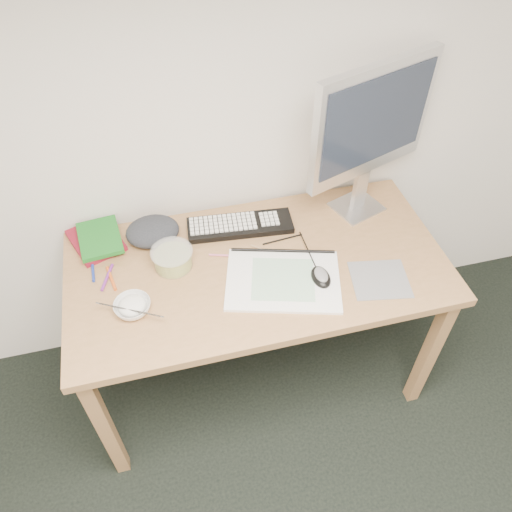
{
  "coord_description": "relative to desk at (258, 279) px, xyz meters",
  "views": [
    {
      "loc": [
        -0.38,
        0.22,
        2.11
      ],
      "look_at": [
        -0.08,
        1.4,
        0.83
      ],
      "focal_mm": 35.0,
      "sensor_mm": 36.0,
      "label": 1
    }
  ],
  "objects": [
    {
      "name": "pencil_pink",
      "position": [
        -0.07,
        0.06,
        0.09
      ],
      "size": [
        0.19,
        0.07,
        0.01
      ],
      "primitive_type": "cylinder",
      "rotation": [
        0.0,
        1.57,
        -0.3
      ],
      "color": "#CD668D",
      "rests_on": "desk"
    },
    {
      "name": "monitor",
      "position": [
        0.48,
        0.21,
        0.47
      ],
      "size": [
        0.52,
        0.22,
        0.62
      ],
      "rotation": [
        0.0,
        0.0,
        0.34
      ],
      "color": "silver",
      "rests_on": "desk"
    },
    {
      "name": "cloth_lump",
      "position": [
        -0.36,
        0.23,
        0.12
      ],
      "size": [
        0.18,
        0.16,
        0.07
      ],
      "primitive_type": "ellipsoid",
      "rotation": [
        0.0,
        0.0,
        0.1
      ],
      "color": "#282A30",
      "rests_on": "desk"
    },
    {
      "name": "sketchpad",
      "position": [
        0.07,
        -0.1,
        0.09
      ],
      "size": [
        0.47,
        0.39,
        0.01
      ],
      "primitive_type": "cube",
      "rotation": [
        0.0,
        0.0,
        -0.28
      ],
      "color": "white",
      "rests_on": "desk"
    },
    {
      "name": "keyboard",
      "position": [
        -0.02,
        0.21,
        0.09
      ],
      "size": [
        0.42,
        0.17,
        0.02
      ],
      "primitive_type": "cube",
      "rotation": [
        0.0,
        0.0,
        -0.09
      ],
      "color": "black",
      "rests_on": "desk"
    },
    {
      "name": "rice_bowl",
      "position": [
        -0.46,
        -0.1,
        0.1
      ],
      "size": [
        0.15,
        0.15,
        0.04
      ],
      "primitive_type": "imported",
      "rotation": [
        0.0,
        0.0,
        0.2
      ],
      "color": "white",
      "rests_on": "desk"
    },
    {
      "name": "book_green",
      "position": [
        -0.56,
        0.25,
        0.11
      ],
      "size": [
        0.17,
        0.23,
        0.02
      ],
      "primitive_type": "cube",
      "rotation": [
        0.0,
        0.0,
        0.11
      ],
      "color": "#1A6B1F",
      "rests_on": "book_red"
    },
    {
      "name": "marker_blue",
      "position": [
        -0.59,
        0.12,
        0.09
      ],
      "size": [
        0.01,
        0.12,
        0.01
      ],
      "primitive_type": "cylinder",
      "rotation": [
        0.0,
        1.57,
        1.6
      ],
      "color": "#1C3299",
      "rests_on": "desk"
    },
    {
      "name": "marker_orange",
      "position": [
        -0.53,
        0.06,
        0.09
      ],
      "size": [
        0.03,
        0.12,
        0.01
      ],
      "primitive_type": "cylinder",
      "rotation": [
        0.0,
        1.57,
        1.77
      ],
      "color": "#E2591A",
      "rests_on": "desk"
    },
    {
      "name": "book_red",
      "position": [
        -0.58,
        0.26,
        0.09
      ],
      "size": [
        0.23,
        0.26,
        0.02
      ],
      "primitive_type": "cube",
      "rotation": [
        0.0,
        0.0,
        0.37
      ],
      "color": "maroon",
      "rests_on": "desk"
    },
    {
      "name": "fruit_tub",
      "position": [
        -0.3,
        0.07,
        0.12
      ],
      "size": [
        0.17,
        0.17,
        0.07
      ],
      "primitive_type": "cylinder",
      "rotation": [
        0.0,
        0.0,
        0.09
      ],
      "color": "#D6C94B",
      "rests_on": "desk"
    },
    {
      "name": "pencil_black",
      "position": [
        0.12,
        0.1,
        0.09
      ],
      "size": [
        0.16,
        0.02,
        0.01
      ],
      "primitive_type": "cylinder",
      "rotation": [
        0.0,
        1.57,
        0.09
      ],
      "color": "black",
      "rests_on": "desk"
    },
    {
      "name": "pencil_tan",
      "position": [
        0.06,
        0.04,
        0.09
      ],
      "size": [
        0.13,
        0.12,
        0.01
      ],
      "primitive_type": "cylinder",
      "rotation": [
        0.0,
        1.57,
        -0.73
      ],
      "color": "tan",
      "rests_on": "desk"
    },
    {
      "name": "marker_purple",
      "position": [
        -0.54,
        0.07,
        0.09
      ],
      "size": [
        0.05,
        0.12,
        0.01
      ],
      "primitive_type": "cylinder",
      "rotation": [
        0.0,
        1.57,
        1.22
      ],
      "color": "#74258B",
      "rests_on": "desk"
    },
    {
      "name": "mousepad",
      "position": [
        0.41,
        -0.18,
        0.08
      ],
      "size": [
        0.23,
        0.22,
        0.0
      ],
      "primitive_type": "cube",
      "rotation": [
        0.0,
        0.0,
        -0.18
      ],
      "color": "slate",
      "rests_on": "desk"
    },
    {
      "name": "chopsticks",
      "position": [
        -0.47,
        -0.13,
        0.12
      ],
      "size": [
        0.21,
        0.13,
        0.02
      ],
      "primitive_type": "cylinder",
      "rotation": [
        0.0,
        1.57,
        -0.49
      ],
      "color": "silver",
      "rests_on": "rice_bowl"
    },
    {
      "name": "desk",
      "position": [
        0.0,
        0.0,
        0.0
      ],
      "size": [
        1.4,
        0.7,
        0.75
      ],
      "color": "#AB7B4E",
      "rests_on": "ground"
    },
    {
      "name": "mouse",
      "position": [
        0.2,
        -0.13,
        0.11
      ],
      "size": [
        0.07,
        0.11,
        0.04
      ],
      "primitive_type": "ellipsoid",
      "rotation": [
        0.0,
        0.0,
        0.0
      ],
      "color": "black",
      "rests_on": "sketchpad"
    }
  ]
}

